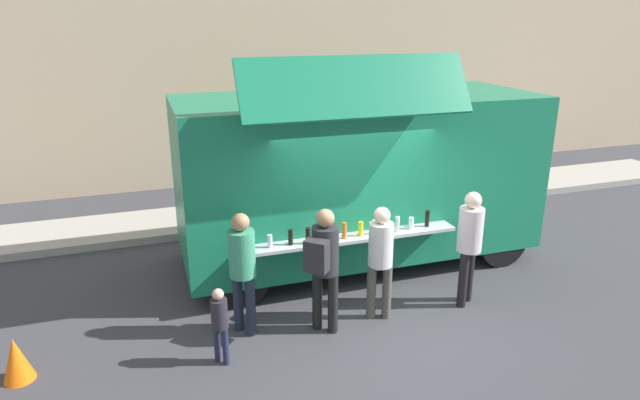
{
  "coord_description": "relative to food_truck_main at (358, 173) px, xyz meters",
  "views": [
    {
      "loc": [
        -2.98,
        -6.29,
        4.12
      ],
      "look_at": [
        -0.28,
        1.59,
        1.3
      ],
      "focal_mm": 31.0,
      "sensor_mm": 36.0,
      "label": 1
    }
  ],
  "objects": [
    {
      "name": "customer_rear_waiting",
      "position": [
        -2.34,
        -1.72,
        -0.54
      ],
      "size": [
        0.35,
        0.35,
        1.72
      ],
      "rotation": [
        0.0,
        0.0,
        0.63
      ],
      "color": "#1D2434",
      "rests_on": "ground"
    },
    {
      "name": "traffic_cone_orange",
      "position": [
        -5.09,
        -1.88,
        -1.29
      ],
      "size": [
        0.36,
        0.36,
        0.55
      ],
      "primitive_type": "cone",
      "color": "orange",
      "rests_on": "ground"
    },
    {
      "name": "customer_front_ordering",
      "position": [
        -0.47,
        -1.96,
        -0.57
      ],
      "size": [
        0.34,
        0.34,
        1.67
      ],
      "rotation": [
        0.0,
        0.0,
        1.25
      ],
      "color": "#4A4840",
      "rests_on": "ground"
    },
    {
      "name": "child_near_queue",
      "position": [
        -2.76,
        -2.32,
        -0.96
      ],
      "size": [
        0.21,
        0.21,
        1.02
      ],
      "rotation": [
        0.0,
        0.0,
        0.71
      ],
      "color": "#1F213A",
      "rests_on": "ground"
    },
    {
      "name": "customer_extra_browsing",
      "position": [
        0.92,
        -2.0,
        -0.52
      ],
      "size": [
        0.36,
        0.36,
        1.75
      ],
      "rotation": [
        0.0,
        0.0,
        2.19
      ],
      "color": "black",
      "rests_on": "ground"
    },
    {
      "name": "trash_bin",
      "position": [
        4.24,
        2.32,
        -1.14
      ],
      "size": [
        0.6,
        0.6,
        0.85
      ],
      "primitive_type": "cylinder",
      "color": "#30633A",
      "rests_on": "ground"
    },
    {
      "name": "building_behind",
      "position": [
        -3.0,
        6.52,
        2.76
      ],
      "size": [
        32.0,
        2.4,
        8.65
      ],
      "primitive_type": "cube",
      "color": "#C4AA8B",
      "rests_on": "ground"
    },
    {
      "name": "ground_plane",
      "position": [
        -0.52,
        -1.97,
        -1.57
      ],
      "size": [
        60.0,
        60.0,
        0.0
      ],
      "primitive_type": "plane",
      "color": "#38383D"
    },
    {
      "name": "customer_mid_with_backpack",
      "position": [
        -1.32,
        -2.06,
        -0.49
      ],
      "size": [
        0.54,
        0.55,
        1.75
      ],
      "rotation": [
        0.0,
        0.0,
        0.82
      ],
      "color": "black",
      "rests_on": "ground"
    },
    {
      "name": "curb_strip",
      "position": [
        -4.0,
        2.62,
        -1.49
      ],
      "size": [
        28.0,
        1.6,
        0.15
      ],
      "primitive_type": "cube",
      "color": "#9E998E",
      "rests_on": "ground"
    },
    {
      "name": "food_truck_main",
      "position": [
        0.0,
        0.0,
        0.0
      ],
      "size": [
        5.94,
        2.91,
        3.6
      ],
      "rotation": [
        0.0,
        0.0,
        -0.01
      ],
      "color": "#187650",
      "rests_on": "ground"
    }
  ]
}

